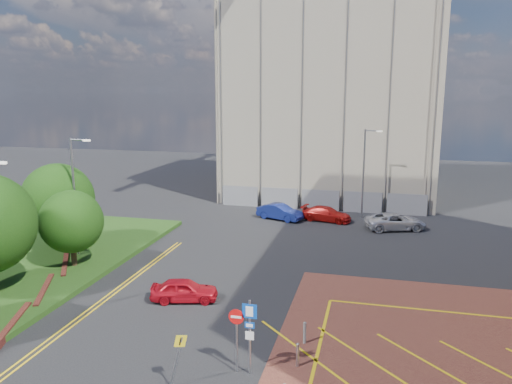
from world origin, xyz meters
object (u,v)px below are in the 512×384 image
at_px(car_red_left, 184,290).
at_px(car_blue_back, 280,212).
at_px(sign_cluster, 245,329).
at_px(tree_c, 71,222).
at_px(tree_d, 58,199).
at_px(lamp_left_far, 75,192).
at_px(warning_sign, 178,354).
at_px(car_silver_back, 395,221).
at_px(lamp_back, 364,170).
at_px(car_red_back, 327,214).

distance_m(car_red_left, car_blue_back, 18.60).
height_order(sign_cluster, car_red_left, sign_cluster).
bearing_deg(tree_c, tree_d, 135.00).
height_order(lamp_left_far, warning_sign, lamp_left_far).
distance_m(tree_d, warning_sign, 20.08).
bearing_deg(sign_cluster, car_blue_back, 97.83).
height_order(tree_d, car_red_left, tree_d).
relative_size(car_blue_back, car_silver_back, 0.85).
xyz_separation_m(lamp_back, car_red_left, (-8.87, -20.88, -3.74)).
xyz_separation_m(warning_sign, car_red_back, (2.95, 26.72, -0.79)).
distance_m(tree_d, car_blue_back, 18.70).
height_order(lamp_left_far, lamp_back, lamp_left_far).
xyz_separation_m(tree_c, lamp_left_far, (-0.92, 2.00, 1.47)).
relative_size(sign_cluster, car_red_back, 0.73).
xyz_separation_m(tree_c, car_silver_back, (20.34, 14.70, -2.50)).
relative_size(warning_sign, car_silver_back, 0.45).
height_order(tree_c, car_red_left, tree_c).
xyz_separation_m(sign_cluster, warning_sign, (-2.24, -1.59, -0.52)).
bearing_deg(car_blue_back, warning_sign, -157.54).
distance_m(tree_c, lamp_left_far, 2.65).
height_order(tree_d, car_red_back, tree_d).
bearing_deg(lamp_back, tree_d, -143.91).
bearing_deg(lamp_back, lamp_left_far, -139.14).
bearing_deg(car_silver_back, tree_d, 98.04).
height_order(warning_sign, car_red_left, warning_sign).
bearing_deg(car_red_left, tree_c, 57.40).
height_order(lamp_back, car_blue_back, lamp_back).
bearing_deg(lamp_back, warning_sign, -101.88).
distance_m(lamp_left_far, sign_cluster, 18.58).
relative_size(lamp_back, car_silver_back, 1.61).
height_order(car_red_left, car_silver_back, car_silver_back).
xyz_separation_m(car_blue_back, car_red_back, (4.11, 0.46, -0.05)).
height_order(lamp_left_far, car_blue_back, lamp_left_far).
relative_size(tree_c, car_red_back, 1.12).
height_order(lamp_back, car_red_back, lamp_back).
bearing_deg(car_blue_back, car_red_left, -165.29).
bearing_deg(lamp_left_far, lamp_back, 40.86).
bearing_deg(lamp_left_far, warning_sign, -45.30).
relative_size(sign_cluster, car_red_left, 0.88).
relative_size(sign_cluster, car_blue_back, 0.76).
height_order(car_red_left, car_blue_back, car_blue_back).
bearing_deg(sign_cluster, tree_c, 146.84).
distance_m(sign_cluster, car_silver_back, 24.63).
xyz_separation_m(lamp_left_far, car_blue_back, (11.32, 13.65, -3.97)).
bearing_deg(car_blue_back, lamp_left_far, 160.26).
relative_size(tree_c, car_blue_back, 1.17).
distance_m(tree_c, sign_cluster, 16.53).
xyz_separation_m(warning_sign, car_silver_back, (8.78, 25.31, -0.74)).
xyz_separation_m(lamp_left_far, car_red_back, (15.43, 14.11, -4.02)).
bearing_deg(car_red_left, lamp_left_far, 48.82).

